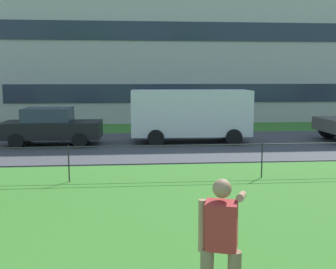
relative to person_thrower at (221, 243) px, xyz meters
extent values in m
cube|color=#424247|center=(-0.04, 12.45, -0.89)|extent=(80.00, 7.72, 0.01)
cylinder|color=#232328|center=(-2.70, 6.61, -0.40)|extent=(0.04, 0.04, 1.00)
cylinder|color=#232328|center=(2.61, 6.61, -0.40)|extent=(0.04, 0.04, 1.00)
cylinder|color=#232328|center=(-0.04, 6.61, -0.45)|extent=(37.16, 0.03, 0.03)
cylinder|color=#232328|center=(-0.04, 6.61, 0.05)|extent=(37.16, 0.03, 0.03)
cube|color=#B22D2D|center=(0.00, -0.01, 0.22)|extent=(0.43, 0.39, 0.61)
sphere|color=#A87A5B|center=(0.00, -0.01, 0.66)|extent=(0.22, 0.22, 0.22)
cylinder|color=#A87A5B|center=(0.28, 0.21, 0.50)|extent=(0.29, 0.62, 0.21)
cylinder|color=#A87A5B|center=(-0.22, 0.06, 0.20)|extent=(0.09, 0.09, 0.62)
cube|color=black|center=(-4.26, 12.89, -0.26)|extent=(4.05, 1.83, 0.68)
cube|color=#2D3847|center=(-4.41, 12.89, 0.36)|extent=(1.95, 1.58, 0.56)
cylinder|color=black|center=(-3.00, 13.66, -0.60)|extent=(0.61, 0.22, 0.60)
cylinder|color=black|center=(-3.05, 12.04, -0.60)|extent=(0.61, 0.22, 0.60)
cylinder|color=black|center=(-5.47, 13.74, -0.60)|extent=(0.61, 0.22, 0.60)
cylinder|color=black|center=(-5.53, 12.12, -0.60)|extent=(0.61, 0.22, 0.60)
cube|color=silver|center=(1.52, 13.10, 0.39)|extent=(5.07, 2.14, 1.90)
cube|color=#283342|center=(3.52, 13.03, 0.72)|extent=(0.18, 1.67, 0.76)
cylinder|color=black|center=(3.25, 13.97, -0.56)|extent=(0.69, 0.26, 0.68)
cylinder|color=black|center=(3.18, 12.11, -0.56)|extent=(0.69, 0.26, 0.68)
cylinder|color=black|center=(0.05, 14.09, -0.56)|extent=(0.69, 0.26, 0.68)
cylinder|color=black|center=(-0.02, 12.23, -0.56)|extent=(0.69, 0.26, 0.68)
cylinder|color=black|center=(8.03, 13.74, -0.45)|extent=(0.91, 0.32, 0.90)
cube|color=#B7B2AD|center=(7.34, 26.78, 6.37)|extent=(37.41, 12.66, 14.54)
cube|color=#283342|center=(7.34, 20.42, 0.92)|extent=(31.43, 0.06, 1.10)
cube|color=#283342|center=(7.34, 20.42, 4.56)|extent=(31.43, 0.06, 1.10)
camera|label=1|loc=(-1.03, -4.55, 1.92)|focal=44.66mm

